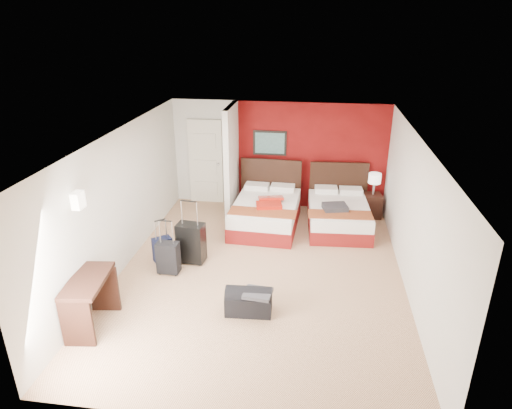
% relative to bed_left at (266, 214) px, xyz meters
% --- Properties ---
extents(ground, '(6.50, 6.50, 0.00)m').
position_rel_bed_left_xyz_m(ground, '(0.14, -1.96, -0.29)').
color(ground, tan).
rests_on(ground, ground).
extents(room_walls, '(5.02, 6.52, 2.50)m').
position_rel_bed_left_xyz_m(room_walls, '(-1.26, -0.54, 0.97)').
color(room_walls, silver).
rests_on(room_walls, ground).
extents(red_accent_panel, '(3.50, 0.04, 2.50)m').
position_rel_bed_left_xyz_m(red_accent_panel, '(0.89, 1.27, 0.96)').
color(red_accent_panel, maroon).
rests_on(red_accent_panel, ground).
extents(partition_wall, '(0.12, 1.20, 2.50)m').
position_rel_bed_left_xyz_m(partition_wall, '(-0.86, 0.65, 0.96)').
color(partition_wall, silver).
rests_on(partition_wall, ground).
extents(entry_door, '(0.82, 0.06, 2.05)m').
position_rel_bed_left_xyz_m(entry_door, '(-1.61, 1.24, 0.74)').
color(entry_door, silver).
rests_on(entry_door, ground).
extents(bed_left, '(1.44, 1.99, 0.58)m').
position_rel_bed_left_xyz_m(bed_left, '(0.00, 0.00, 0.00)').
color(bed_left, silver).
rests_on(bed_left, ground).
extents(bed_right, '(1.37, 1.88, 0.54)m').
position_rel_bed_left_xyz_m(bed_right, '(1.57, 0.15, -0.02)').
color(bed_right, silver).
rests_on(bed_right, ground).
extents(red_suitcase_open, '(0.66, 0.82, 0.09)m').
position_rel_bed_left_xyz_m(red_suitcase_open, '(0.10, -0.10, 0.33)').
color(red_suitcase_open, red).
rests_on(red_suitcase_open, bed_left).
extents(jacket_bundle, '(0.56, 0.49, 0.12)m').
position_rel_bed_left_xyz_m(jacket_bundle, '(1.47, -0.15, 0.31)').
color(jacket_bundle, '#36363B').
rests_on(jacket_bundle, bed_right).
extents(nightstand, '(0.44, 0.44, 0.55)m').
position_rel_bed_left_xyz_m(nightstand, '(2.34, 0.85, -0.01)').
color(nightstand, black).
rests_on(nightstand, ground).
extents(table_lamp, '(0.29, 0.29, 0.49)m').
position_rel_bed_left_xyz_m(table_lamp, '(2.34, 0.85, 0.51)').
color(table_lamp, white).
rests_on(table_lamp, nightstand).
extents(suitcase_black, '(0.53, 0.36, 0.74)m').
position_rel_bed_left_xyz_m(suitcase_black, '(-1.19, -1.71, 0.08)').
color(suitcase_black, black).
rests_on(suitcase_black, ground).
extents(suitcase_charcoal, '(0.40, 0.25, 0.57)m').
position_rel_bed_left_xyz_m(suitcase_charcoal, '(-1.49, -2.16, -0.00)').
color(suitcase_charcoal, black).
rests_on(suitcase_charcoal, ground).
extents(suitcase_navy, '(0.39, 0.37, 0.47)m').
position_rel_bed_left_xyz_m(suitcase_navy, '(-1.72, -1.80, -0.05)').
color(suitcase_navy, black).
rests_on(suitcase_navy, ground).
extents(duffel_bag, '(0.73, 0.42, 0.36)m').
position_rel_bed_left_xyz_m(duffel_bag, '(0.11, -3.10, -0.11)').
color(duffel_bag, black).
rests_on(duffel_bag, ground).
extents(jacket_draped, '(0.45, 0.40, 0.06)m').
position_rel_bed_left_xyz_m(jacket_draped, '(0.26, -3.15, 0.10)').
color(jacket_draped, '#3D3C42').
rests_on(jacket_draped, duffel_bag).
extents(desk, '(0.61, 1.05, 0.83)m').
position_rel_bed_left_xyz_m(desk, '(-2.11, -3.78, 0.13)').
color(desk, black).
rests_on(desk, ground).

